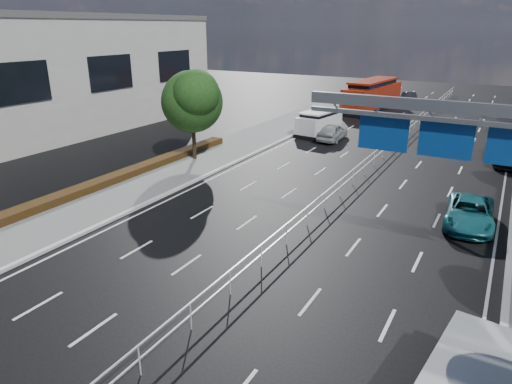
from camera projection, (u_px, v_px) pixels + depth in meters
The scene contains 12 objects.
ground at pixel (159, 358), 13.75m from camera, with size 160.00×160.00×0.00m, color black.
median_fence at pixel (371, 161), 32.00m from camera, with size 0.05×85.00×1.02m.
hedge_near at pixel (26, 210), 23.85m from camera, with size 1.00×36.00×0.44m, color black.
overhead_gantry at pixel (467, 135), 16.97m from camera, with size 10.24×0.38×7.45m.
near_building at pixel (29, 79), 40.59m from camera, with size 12.00×38.00×10.00m, color #BAB3A7.
near_tree_back at pixel (192, 98), 32.39m from camera, with size 4.84×4.51×6.69m.
white_minivan at pixel (319, 123), 41.60m from camera, with size 2.85×5.32×2.21m.
red_bus at pixel (372, 94), 53.70m from camera, with size 4.12×12.14×3.55m.
near_car_silver at pixel (332, 132), 39.76m from camera, with size 1.75×4.36×1.49m, color #A5A7AC.
near_car_dark at pixel (409, 97), 59.29m from camera, with size 1.52×4.36×1.44m, color black.
parked_car_teal at pixel (470, 213), 22.70m from camera, with size 2.23×4.83×1.34m, color #196773.
parked_car_dark at pixel (508, 154), 33.00m from camera, with size 2.07×5.10×1.48m, color black.
Camera 1 is at (8.03, -8.34, 9.42)m, focal length 32.00 mm.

